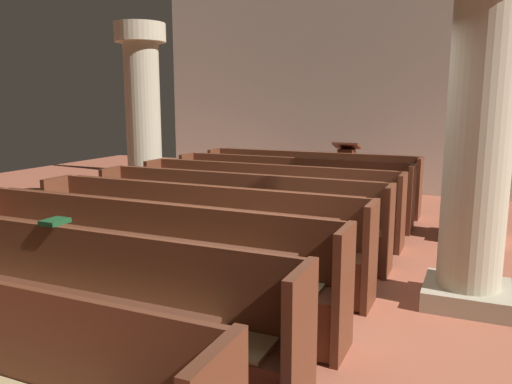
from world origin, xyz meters
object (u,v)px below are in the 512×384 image
object	(u,v)px
pew_row_4	(194,232)
pew_row_1	(290,188)
pew_row_2	(266,199)
pillar_far_side	(143,114)
hymn_book	(55,222)
pillar_aisle_side	(481,118)
pew_row_3	(235,213)
lectern	(346,175)
pew_row_6	(52,296)
pew_row_0	(309,180)
pillar_aisle_rear	(480,127)
pew_row_5	(137,258)

from	to	relation	value
pew_row_4	pew_row_1	bearing A→B (deg)	90.00
pew_row_1	pew_row_2	size ratio (longest dim) A/B	1.00
pillar_far_side	hymn_book	size ratio (longest dim) A/B	17.01
pillar_aisle_side	pew_row_4	bearing A→B (deg)	-132.37
pew_row_3	lectern	world-z (taller)	lectern
pew_row_4	pillar_far_side	xyz separation A→B (m)	(-2.57, 2.71, 1.11)
pew_row_1	pew_row_6	bearing A→B (deg)	-90.00
pew_row_4	pillar_aisle_side	size ratio (longest dim) A/B	1.20
pillar_aisle_side	pillar_far_side	xyz separation A→B (m)	(-5.20, -0.17, 0.00)
lectern	pew_row_0	bearing A→B (deg)	-108.48
pew_row_3	pillar_aisle_rear	size ratio (longest dim) A/B	1.20
pillar_far_side	lectern	world-z (taller)	pillar_far_side
pew_row_4	lectern	bearing A→B (deg)	85.72
hymn_book	pew_row_0	bearing A→B (deg)	88.79
pew_row_2	pillar_aisle_rear	size ratio (longest dim) A/B	1.20
pew_row_4	pillar_aisle_side	xyz separation A→B (m)	(2.62, 2.88, 1.11)
pew_row_2	pew_row_6	world-z (taller)	same
pew_row_5	pillar_aisle_side	bearing A→B (deg)	55.61
pew_row_4	pew_row_2	bearing A→B (deg)	90.00
pew_row_1	lectern	xyz separation A→B (m)	(0.37, 2.07, -0.05)
pew_row_4	pew_row_6	xyz separation A→B (m)	(0.00, -1.92, 0.00)
pew_row_1	lectern	distance (m)	2.10
pew_row_0	pew_row_1	world-z (taller)	same
pew_row_5	pew_row_6	size ratio (longest dim) A/B	1.00
pew_row_4	pew_row_5	distance (m)	0.96
lectern	hymn_book	world-z (taller)	lectern
pew_row_3	pillar_aisle_rear	distance (m)	2.90
pew_row_0	pew_row_6	bearing A→B (deg)	-90.00
pew_row_4	pillar_aisle_rear	distance (m)	2.88
hymn_book	pew_row_1	bearing A→B (deg)	88.54
pillar_far_side	pew_row_5	bearing A→B (deg)	-54.92
pew_row_4	pew_row_6	size ratio (longest dim) A/B	1.00
hymn_book	pew_row_4	bearing A→B (deg)	86.11
pew_row_3	pew_row_4	size ratio (longest dim) A/B	1.00
pew_row_3	pew_row_6	distance (m)	2.88
pew_row_6	pillar_aisle_side	xyz separation A→B (m)	(2.62, 4.79, 1.11)
pew_row_2	pillar_far_side	bearing A→B (deg)	162.93
pew_row_3	lectern	distance (m)	4.00
lectern	pillar_far_side	bearing A→B (deg)	-142.82
pew_row_6	lectern	world-z (taller)	lectern
pew_row_5	hymn_book	size ratio (longest dim) A/B	20.35
pew_row_3	pew_row_6	world-z (taller)	same
pillar_far_side	pillar_aisle_side	bearing A→B (deg)	1.87
pew_row_2	lectern	distance (m)	3.05
pew_row_2	pew_row_4	world-z (taller)	same
pew_row_1	pew_row_4	bearing A→B (deg)	-90.00
pew_row_2	pillar_aisle_side	distance (m)	3.01
pew_row_2	hymn_book	bearing A→B (deg)	-91.85
pew_row_4	pew_row_5	world-z (taller)	same
pew_row_2	lectern	bearing A→B (deg)	83.03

